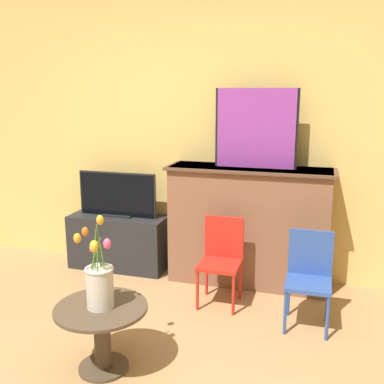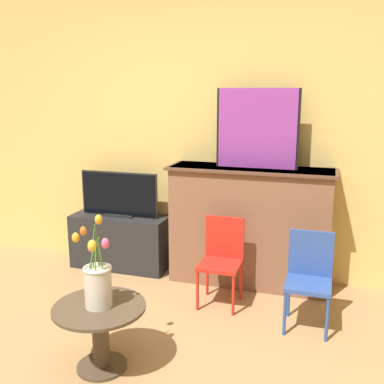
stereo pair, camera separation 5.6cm
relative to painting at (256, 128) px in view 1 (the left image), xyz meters
The scene contains 9 objects.
wall_back 0.51m from the painting, 154.73° to the left, with size 8.00×0.06×2.70m.
fireplace_mantel 0.85m from the painting, behind, with size 1.45×0.43×1.06m.
painting is the anchor object (origin of this frame).
tv_stand 1.74m from the painting, behind, with size 0.95×0.36×0.52m.
tv_monitor 1.47m from the painting, behind, with size 0.79×0.12×0.43m.
chair_red 1.11m from the painting, 112.07° to the right, with size 0.32×0.32×0.71m.
chair_blue 1.29m from the painting, 50.20° to the right, with size 0.32×0.32×0.71m.
side_table 2.04m from the painting, 113.50° to the right, with size 0.57×0.57×0.42m.
vase_tulips 1.90m from the painting, 113.54° to the right, with size 0.23×0.22×0.55m.
Camera 1 is at (1.03, -1.91, 1.71)m, focal length 42.00 mm.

